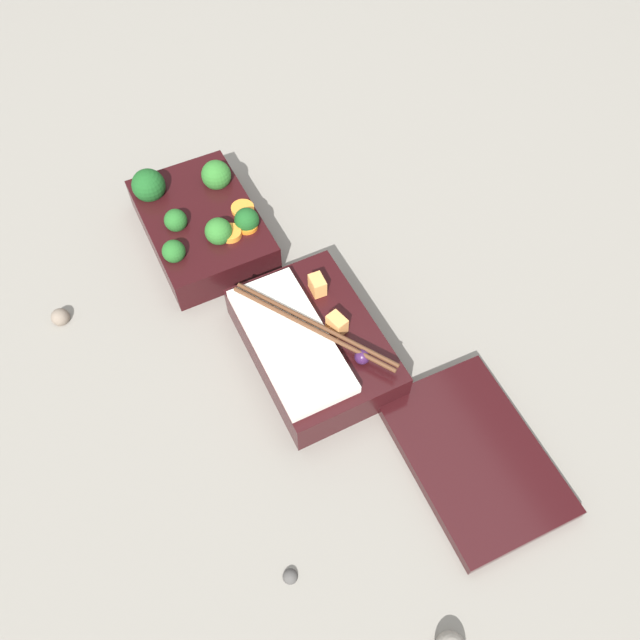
{
  "coord_description": "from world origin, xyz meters",
  "views": [
    {
      "loc": [
        0.46,
        -0.13,
        0.63
      ],
      "look_at": [
        0.11,
        0.04,
        0.05
      ],
      "focal_mm": 35.0,
      "sensor_mm": 36.0,
      "label": 1
    }
  ],
  "objects": [
    {
      "name": "pebble_0",
      "position": [
        -0.06,
        -0.23,
        0.01
      ],
      "size": [
        0.02,
        0.02,
        0.02
      ],
      "primitive_type": "sphere",
      "color": "#7A6B5B",
      "rests_on": "ground_plane"
    },
    {
      "name": "bento_lid",
      "position": [
        0.31,
        0.12,
        0.01
      ],
      "size": [
        0.2,
        0.14,
        0.01
      ],
      "primitive_type": "cube",
      "rotation": [
        0.0,
        0.0,
        -0.04
      ],
      "color": "black",
      "rests_on": "ground_plane"
    },
    {
      "name": "bento_tray_vegetable",
      "position": [
        -0.11,
        -0.02,
        0.03
      ],
      "size": [
        0.2,
        0.14,
        0.08
      ],
      "color": "black",
      "rests_on": "ground_plane"
    },
    {
      "name": "pebble_2",
      "position": [
        0.33,
        -0.1,
        0.0
      ],
      "size": [
        0.01,
        0.01,
        0.01
      ],
      "primitive_type": "sphere",
      "color": "#474442",
      "rests_on": "ground_plane"
    },
    {
      "name": "ground_plane",
      "position": [
        0.0,
        0.0,
        0.0
      ],
      "size": [
        3.0,
        3.0,
        0.0
      ],
      "primitive_type": "plane",
      "color": "gray"
    },
    {
      "name": "bento_tray_rice",
      "position": [
        0.12,
        0.03,
        0.03
      ],
      "size": [
        0.2,
        0.14,
        0.07
      ],
      "color": "black",
      "rests_on": "ground_plane"
    }
  ]
}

